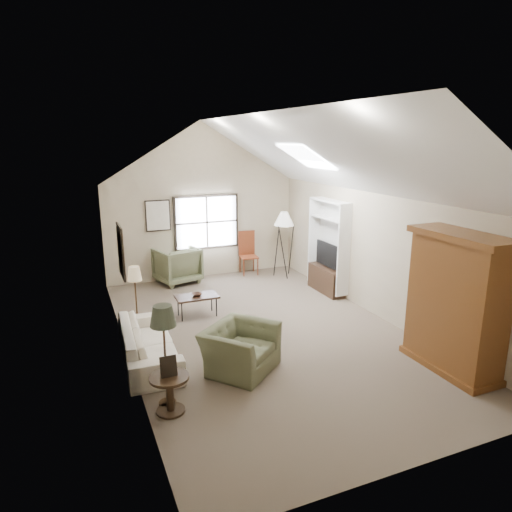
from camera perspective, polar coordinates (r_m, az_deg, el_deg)
name	(u,v)px	position (r m, az deg, el deg)	size (l,w,h in m)	color
room_shell	(265,160)	(8.01, 1.13, 11.95)	(5.01, 8.01, 4.00)	#6A5B4C
window	(207,222)	(11.95, -6.19, 4.22)	(1.72, 0.08, 1.42)	black
skylight	(306,156)	(9.39, 6.29, 12.32)	(0.80, 1.20, 0.52)	white
wall_art	(141,232)	(9.53, -14.16, 2.95)	(1.97, 3.71, 0.88)	black
armoire	(456,303)	(7.72, 23.74, -5.40)	(0.60, 1.50, 2.20)	brown
tv_alcove	(328,245)	(10.79, 9.04, 1.39)	(0.32, 1.30, 2.10)	white
media_console	(326,280)	(11.00, 8.77, -2.93)	(0.34, 1.18, 0.60)	#382316
tv_panel	(327,254)	(10.83, 8.90, 0.20)	(0.05, 0.90, 0.55)	black
sofa	(149,343)	(7.82, -13.28, -10.51)	(2.11, 0.83, 0.62)	white
armchair_near	(240,349)	(7.32, -1.99, -11.50)	(1.09, 0.96, 0.71)	#616949
armchair_far	(177,265)	(11.70, -9.85, -1.12)	(0.97, 1.00, 0.91)	#676E4D
coffee_table	(197,306)	(9.51, -7.36, -6.20)	(0.86, 0.48, 0.44)	#322014
bowl	(197,295)	(9.43, -7.41, -4.81)	(0.21, 0.21, 0.05)	#372116
side_table	(170,394)	(6.44, -10.71, -16.58)	(0.53, 0.53, 0.53)	#311F14
side_chair	(249,253)	(12.24, -0.91, 0.36)	(0.45, 0.45, 1.15)	maroon
tripod_lamp	(284,244)	(11.95, 3.48, 1.50)	(0.51, 0.51, 1.76)	silver
dark_lamp	(165,355)	(6.39, -11.30, -12.06)	(0.35, 0.35, 1.47)	#262A1E
tan_lamp	(136,299)	(8.79, -14.75, -5.27)	(0.26, 0.26, 1.32)	tan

